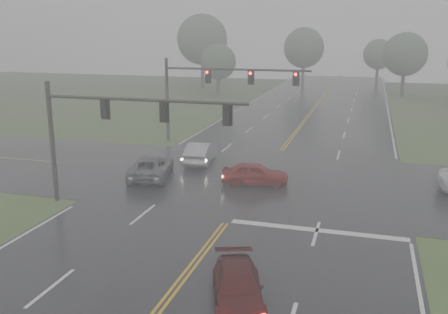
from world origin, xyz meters
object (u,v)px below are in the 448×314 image
(sedan_silver, at_px, (201,163))
(sedan_maroon, at_px, (237,303))
(signal_gantry_near, at_px, (106,122))
(signal_gantry_far, at_px, (209,85))
(sedan_red, at_px, (255,185))
(car_grey, at_px, (152,178))

(sedan_silver, bearing_deg, sedan_maroon, 106.33)
(sedan_maroon, bearing_deg, signal_gantry_near, 120.70)
(signal_gantry_near, height_order, signal_gantry_far, signal_gantry_far)
(sedan_maroon, distance_m, sedan_red, 14.08)
(sedan_red, height_order, signal_gantry_near, signal_gantry_near)
(sedan_maroon, height_order, sedan_red, sedan_red)
(signal_gantry_near, distance_m, signal_gantry_far, 16.49)
(sedan_maroon, relative_size, sedan_silver, 0.92)
(sedan_maroon, distance_m, sedan_silver, 19.48)
(sedan_silver, distance_m, car_grey, 4.90)
(sedan_red, height_order, signal_gantry_far, signal_gantry_far)
(sedan_red, bearing_deg, signal_gantry_far, 19.54)
(sedan_red, relative_size, signal_gantry_far, 0.34)
(sedan_red, bearing_deg, sedan_maroon, 178.58)
(sedan_maroon, xyz_separation_m, sedan_red, (-2.53, 13.85, 0.00))
(sedan_red, distance_m, signal_gantry_far, 13.25)
(sedan_silver, height_order, car_grey, sedan_silver)
(sedan_maroon, relative_size, sedan_red, 1.02)
(car_grey, xyz_separation_m, signal_gantry_near, (0.11, -5.60, 4.71))
(car_grey, relative_size, signal_gantry_near, 0.46)
(car_grey, bearing_deg, signal_gantry_near, 77.53)
(signal_gantry_near, bearing_deg, sedan_silver, 80.15)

